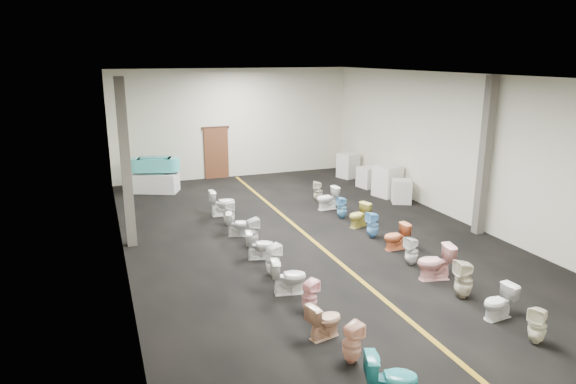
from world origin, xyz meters
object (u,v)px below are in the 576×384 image
(bathtub, at_px, (155,164))
(toilet_left_1, at_px, (352,343))
(toilet_left_2, at_px, (325,320))
(toilet_left_8, at_px, (238,224))
(toilet_right_3, at_px, (435,262))
(display_table, at_px, (156,183))
(appliance_crate_c, at_px, (368,177))
(toilet_right_7, at_px, (359,215))
(toilet_left_3, at_px, (310,297))
(toilet_left_10, at_px, (222,203))
(toilet_left_9, at_px, (229,213))
(toilet_right_1, at_px, (499,302))
(toilet_left_5, at_px, (273,260))
(toilet_right_0, at_px, (538,325))
(appliance_crate_a, at_px, (401,191))
(appliance_crate_d, at_px, (348,166))
(toilet_left_7, at_px, (252,232))
(toilet_right_8, at_px, (342,208))
(toilet_left_4, at_px, (289,277))
(toilet_left_6, at_px, (260,245))
(toilet_right_9, at_px, (327,198))
(appliance_crate_b, at_px, (387,181))
(toilet_right_4, at_px, (412,251))
(toilet_right_5, at_px, (396,237))
(toilet_right_2, at_px, (464,279))
(toilet_left_0, at_px, (391,379))
(toilet_right_6, at_px, (373,225))

(bathtub, height_order, toilet_left_1, bathtub)
(toilet_left_2, height_order, toilet_left_8, toilet_left_8)
(toilet_left_8, distance_m, toilet_right_3, 5.64)
(display_table, distance_m, toilet_right_3, 11.45)
(appliance_crate_c, relative_size, toilet_right_3, 0.94)
(toilet_right_7, bearing_deg, display_table, -159.08)
(toilet_left_3, height_order, toilet_left_10, toilet_left_10)
(toilet_left_9, distance_m, toilet_right_1, 8.24)
(toilet_right_7, bearing_deg, toilet_left_8, -116.70)
(toilet_left_5, xyz_separation_m, toilet_left_10, (-0.02, 4.99, 0.04))
(toilet_right_0, bearing_deg, toilet_left_3, -148.68)
(appliance_crate_a, height_order, appliance_crate_d, appliance_crate_d)
(appliance_crate_a, height_order, toilet_right_1, appliance_crate_a)
(toilet_left_7, xyz_separation_m, toilet_right_8, (3.37, 1.34, -0.04))
(display_table, xyz_separation_m, bathtub, (0.00, 0.00, 0.71))
(toilet_left_1, relative_size, toilet_left_10, 0.87)
(toilet_right_1, bearing_deg, appliance_crate_a, 155.33)
(appliance_crate_d, bearing_deg, toilet_left_7, -134.11)
(appliance_crate_a, bearing_deg, display_table, 150.23)
(toilet_left_4, relative_size, toilet_left_6, 1.08)
(toilet_right_1, xyz_separation_m, toilet_right_9, (-0.04, 7.90, 0.04))
(appliance_crate_c, relative_size, toilet_left_2, 1.15)
(toilet_left_2, bearing_deg, toilet_left_9, -13.26)
(toilet_right_0, height_order, toilet_right_1, toilet_right_0)
(bathtub, xyz_separation_m, toilet_left_3, (1.77, -10.71, -0.72))
(appliance_crate_a, relative_size, toilet_left_3, 1.17)
(appliance_crate_b, relative_size, toilet_right_0, 1.58)
(toilet_right_4, bearing_deg, appliance_crate_c, 151.55)
(appliance_crate_d, bearing_deg, toilet_right_8, -118.90)
(appliance_crate_d, distance_m, toilet_left_1, 13.59)
(toilet_right_5, relative_size, toilet_right_8, 1.00)
(toilet_right_0, bearing_deg, toilet_left_8, -177.02)
(bathtub, xyz_separation_m, appliance_crate_c, (7.87, -2.16, -0.67))
(toilet_right_2, height_order, toilet_right_7, toilet_right_2)
(appliance_crate_d, height_order, toilet_left_10, appliance_crate_d)
(bathtub, distance_m, toilet_right_0, 14.16)
(toilet_left_3, distance_m, toilet_left_8, 4.91)
(bathtub, distance_m, toilet_right_3, 11.46)
(toilet_left_2, relative_size, toilet_left_3, 0.99)
(appliance_crate_a, distance_m, toilet_right_5, 4.60)
(toilet_right_4, bearing_deg, toilet_right_3, -5.96)
(appliance_crate_d, distance_m, toilet_left_9, 7.62)
(toilet_left_0, height_order, toilet_left_9, toilet_left_0)
(toilet_left_2, relative_size, toilet_left_4, 0.89)
(appliance_crate_b, bearing_deg, toilet_left_7, -152.60)
(appliance_crate_d, xyz_separation_m, toilet_left_8, (-6.24, -5.38, -0.16))
(toilet_right_7, bearing_deg, appliance_crate_b, 117.43)
(toilet_right_6, bearing_deg, toilet_left_9, -129.75)
(toilet_left_0, distance_m, toilet_left_8, 7.88)
(appliance_crate_a, height_order, toilet_left_7, appliance_crate_a)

